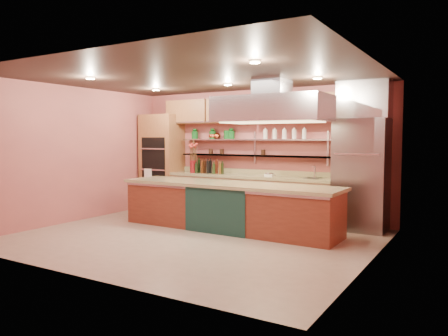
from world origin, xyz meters
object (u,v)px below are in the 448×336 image
Objects in this scene: island at (228,206)px; kitchen_scale at (269,174)px; flower_vase at (193,166)px; copper_kettle at (217,136)px; green_canister at (227,135)px; refrigerator at (361,175)px.

kitchen_scale is at bearing 78.82° from island.
flower_vase is 1.63× the size of copper_kettle.
kitchen_scale is 1.44m from green_canister.
refrigerator is at bearing 31.02° from island.
kitchen_scale is at bearing 0.00° from flower_vase.
flower_vase is (-3.84, 0.01, 0.02)m from refrigerator.
refrigerator is 2.58m from island.
flower_vase is at bearing 143.96° from island.
flower_vase is 1.51× the size of green_canister.
refrigerator reaches higher than kitchen_scale.
refrigerator is 11.79× the size of kitchen_scale.
copper_kettle is 0.28m from green_canister.
copper_kettle is (-3.33, 0.23, 0.74)m from refrigerator.
island is 2.19m from flower_vase.
refrigerator is 11.93× the size of copper_kettle.
island is at bearing -82.19° from kitchen_scale.
refrigerator is 1.90m from kitchen_scale.
refrigerator is at bearing -0.15° from flower_vase.
copper_kettle is (-1.43, 0.22, 0.81)m from kitchen_scale.
copper_kettle is (0.51, 0.22, 0.71)m from flower_vase.
flower_vase is at bearing 179.85° from refrigerator.
flower_vase reaches higher than kitchen_scale.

